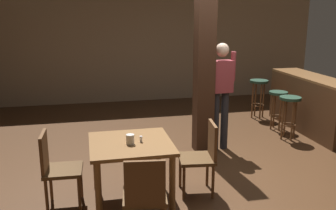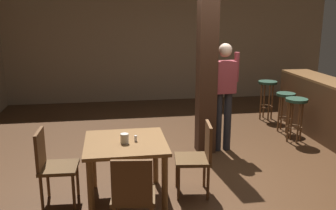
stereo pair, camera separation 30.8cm
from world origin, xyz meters
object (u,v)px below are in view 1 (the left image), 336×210
object	(u,v)px
salt_shaker	(141,139)
bar_counter	(308,104)
chair_east	(203,154)
bar_stool_far	(259,89)
bar_stool_mid	(278,101)
bar_stool_near	(290,107)
napkin_cup	(130,139)
chair_south	(145,195)
chair_west	(56,166)
dining_table	(131,152)
standing_person	(221,89)

from	to	relation	value
salt_shaker	bar_counter	distance (m)	3.95
chair_east	bar_stool_far	world-z (taller)	chair_east
bar_counter	bar_stool_far	bearing A→B (deg)	115.54
salt_shaker	bar_stool_mid	size ratio (longest dim) A/B	0.10
bar_stool_near	bar_stool_far	bearing A→B (deg)	86.78
napkin_cup	bar_stool_far	size ratio (longest dim) A/B	0.14
chair_south	chair_west	distance (m)	1.24
dining_table	bar_counter	size ratio (longest dim) A/B	0.44
chair_west	bar_stool_far	size ratio (longest dim) A/B	1.11
chair_east	napkin_cup	world-z (taller)	chair_east
napkin_cup	bar_stool_mid	size ratio (longest dim) A/B	0.16
chair_west	bar_stool_mid	bearing A→B (deg)	28.83
dining_table	salt_shaker	world-z (taller)	salt_shaker
dining_table	bar_stool_near	bearing A→B (deg)	28.60
salt_shaker	bar_stool_near	distance (m)	3.29
napkin_cup	standing_person	distance (m)	2.21
chair_east	standing_person	world-z (taller)	standing_person
bar_counter	bar_stool_far	size ratio (longest dim) A/B	2.68
bar_counter	bar_stool_far	xyz separation A→B (m)	(-0.49, 1.03, 0.09)
chair_west	bar_counter	world-z (taller)	bar_counter
bar_stool_near	chair_west	bearing A→B (deg)	-157.47
dining_table	bar_stool_far	world-z (taller)	bar_stool_far
bar_stool_near	dining_table	bearing A→B (deg)	-151.40
chair_east	bar_stool_far	xyz separation A→B (m)	(2.16, 2.97, 0.10)
chair_south	bar_stool_mid	bearing A→B (deg)	45.03
chair_west	bar_stool_far	bearing A→B (deg)	37.21
dining_table	bar_counter	bearing A→B (deg)	29.00
dining_table	chair_west	xyz separation A→B (m)	(-0.84, 0.04, -0.11)
standing_person	bar_stool_near	size ratio (longest dim) A/B	2.26
chair_west	bar_stool_mid	xyz separation A→B (m)	(3.89, 2.14, 0.04)
salt_shaker	bar_counter	world-z (taller)	bar_counter
standing_person	bar_stool_mid	world-z (taller)	standing_person
bar_counter	bar_stool_mid	distance (m)	0.53
dining_table	bar_counter	distance (m)	4.04
chair_west	bar_stool_near	bearing A→B (deg)	22.53
chair_south	bar_stool_near	bearing A→B (deg)	39.96
chair_west	bar_counter	bearing A→B (deg)	23.70
bar_stool_far	salt_shaker	bearing A→B (deg)	-134.18
bar_stool_far	napkin_cup	bearing A→B (deg)	-135.01
bar_stool_mid	standing_person	bearing A→B (deg)	-152.10
bar_stool_far	bar_stool_mid	bearing A→B (deg)	-89.63
bar_stool_mid	bar_stool_far	distance (m)	0.81
chair_south	bar_stool_far	distance (m)	4.88
salt_shaker	bar_stool_mid	xyz separation A→B (m)	(2.93, 2.20, -0.23)
salt_shaker	bar_counter	size ratio (longest dim) A/B	0.03
chair_south	chair_east	distance (m)	1.21
chair_west	bar_stool_near	distance (m)	4.12
bar_stool_mid	bar_stool_far	xyz separation A→B (m)	(-0.01, 0.81, 0.06)
dining_table	bar_stool_mid	world-z (taller)	dining_table
chair_east	bar_stool_near	xyz separation A→B (m)	(2.09, 1.60, 0.07)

